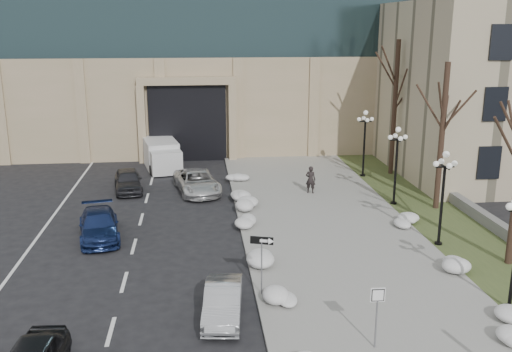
# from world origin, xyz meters

# --- Properties ---
(sidewalk) EXTENTS (9.00, 40.00, 0.12)m
(sidewalk) POSITION_xyz_m (3.50, 14.00, 0.06)
(sidewalk) COLOR gray
(sidewalk) RESTS_ON ground
(curb) EXTENTS (0.30, 40.00, 0.14)m
(curb) POSITION_xyz_m (-1.00, 14.00, 0.07)
(curb) COLOR gray
(curb) RESTS_ON ground
(grass_strip) EXTENTS (4.00, 40.00, 0.10)m
(grass_strip) POSITION_xyz_m (10.00, 14.00, 0.05)
(grass_strip) COLOR #3C4B25
(grass_strip) RESTS_ON ground
(stone_wall) EXTENTS (0.50, 30.00, 0.70)m
(stone_wall) POSITION_xyz_m (12.00, 16.00, 0.35)
(stone_wall) COLOR slate
(stone_wall) RESTS_ON ground
(car_b) EXTENTS (1.72, 3.94, 1.26)m
(car_b) POSITION_xyz_m (-2.50, 6.60, 0.63)
(car_b) COLOR #ACAFB4
(car_b) RESTS_ON ground
(car_c) EXTENTS (2.73, 4.95, 1.36)m
(car_c) POSITION_xyz_m (-8.33, 15.35, 0.68)
(car_c) COLOR navy
(car_c) RESTS_ON ground
(car_d) EXTENTS (3.35, 5.53, 1.43)m
(car_d) POSITION_xyz_m (-3.37, 22.91, 0.72)
(car_d) COLOR silver
(car_d) RESTS_ON ground
(car_e) EXTENTS (2.32, 4.40, 1.43)m
(car_e) POSITION_xyz_m (-7.81, 23.74, 0.71)
(car_e) COLOR #303035
(car_e) RESTS_ON ground
(pedestrian) EXTENTS (0.75, 0.63, 1.74)m
(pedestrian) POSITION_xyz_m (3.78, 21.71, 0.99)
(pedestrian) COLOR black
(pedestrian) RESTS_ON sidewalk
(box_truck) EXTENTS (3.47, 6.79, 2.06)m
(box_truck) POSITION_xyz_m (-6.05, 30.10, 1.00)
(box_truck) COLOR silver
(box_truck) RESTS_ON ground
(one_way_sign) EXTENTS (0.94, 0.44, 2.56)m
(one_way_sign) POSITION_xyz_m (-0.75, 7.99, 2.11)
(one_way_sign) COLOR slate
(one_way_sign) RESTS_ON ground
(keep_sign) EXTENTS (0.49, 0.07, 2.27)m
(keep_sign) POSITION_xyz_m (2.40, 3.85, 1.67)
(keep_sign) COLOR slate
(keep_sign) RESTS_ON ground
(snow_clump_c) EXTENTS (1.10, 1.60, 0.36)m
(snow_clump_c) POSITION_xyz_m (-0.40, 7.24, 0.30)
(snow_clump_c) COLOR silver
(snow_clump_c) RESTS_ON sidewalk
(snow_clump_d) EXTENTS (1.10, 1.60, 0.36)m
(snow_clump_d) POSITION_xyz_m (-0.87, 11.05, 0.30)
(snow_clump_d) COLOR silver
(snow_clump_d) RESTS_ON sidewalk
(snow_clump_e) EXTENTS (1.10, 1.60, 0.36)m
(snow_clump_e) POSITION_xyz_m (-0.59, 16.12, 0.30)
(snow_clump_e) COLOR silver
(snow_clump_e) RESTS_ON sidewalk
(snow_clump_f) EXTENTS (1.10, 1.60, 0.36)m
(snow_clump_f) POSITION_xyz_m (-0.69, 20.79, 0.30)
(snow_clump_f) COLOR silver
(snow_clump_f) RESTS_ON sidewalk
(snow_clump_g) EXTENTS (1.10, 1.60, 0.36)m
(snow_clump_g) POSITION_xyz_m (-0.67, 25.15, 0.30)
(snow_clump_g) COLOR silver
(snow_clump_g) RESTS_ON sidewalk
(snow_clump_i) EXTENTS (1.10, 1.60, 0.36)m
(snow_clump_i) POSITION_xyz_m (7.54, 9.24, 0.30)
(snow_clump_i) COLOR silver
(snow_clump_i) RESTS_ON sidewalk
(snow_clump_j) EXTENTS (1.10, 1.60, 0.36)m
(snow_clump_j) POSITION_xyz_m (7.66, 15.42, 0.30)
(snow_clump_j) COLOR silver
(snow_clump_j) RESTS_ON sidewalk
(snow_clump_k) EXTENTS (1.10, 1.60, 0.36)m
(snow_clump_k) POSITION_xyz_m (-0.41, 18.82, 0.30)
(snow_clump_k) COLOR silver
(snow_clump_k) RESTS_ON sidewalk
(snow_clump_l) EXTENTS (1.10, 1.60, 0.36)m
(snow_clump_l) POSITION_xyz_m (7.67, 5.12, 0.30)
(snow_clump_l) COLOR silver
(snow_clump_l) RESTS_ON sidewalk
(lamppost_b) EXTENTS (1.18, 1.18, 4.76)m
(lamppost_b) POSITION_xyz_m (8.30, 12.50, 3.07)
(lamppost_b) COLOR black
(lamppost_b) RESTS_ON ground
(lamppost_c) EXTENTS (1.18, 1.18, 4.76)m
(lamppost_c) POSITION_xyz_m (8.30, 19.00, 3.07)
(lamppost_c) COLOR black
(lamppost_c) RESTS_ON ground
(lamppost_d) EXTENTS (1.18, 1.18, 4.76)m
(lamppost_d) POSITION_xyz_m (8.30, 25.50, 3.07)
(lamppost_d) COLOR black
(lamppost_d) RESTS_ON ground
(tree_mid) EXTENTS (3.20, 3.20, 8.50)m
(tree_mid) POSITION_xyz_m (10.50, 18.00, 5.50)
(tree_mid) COLOR black
(tree_mid) RESTS_ON ground
(tree_far) EXTENTS (3.20, 3.20, 9.50)m
(tree_far) POSITION_xyz_m (10.50, 26.00, 6.15)
(tree_far) COLOR black
(tree_far) RESTS_ON ground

